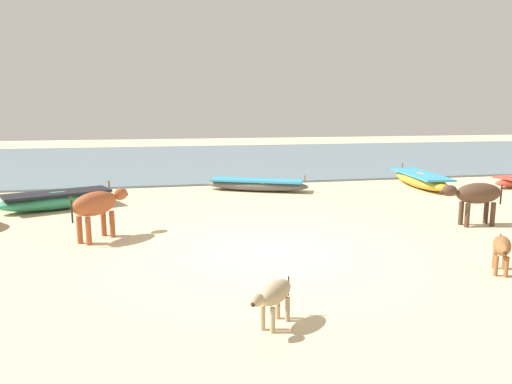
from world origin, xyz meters
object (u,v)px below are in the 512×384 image
Objects in this scene: calf_near_dun at (274,295)px; cow_second_adult_dark at (476,195)px; fishing_boat_4 at (420,179)px; fishing_boat_0 at (58,200)px; fishing_boat_5 at (257,185)px; cow_adult_rust at (97,205)px; calf_far_brown at (502,247)px.

cow_second_adult_dark is at bearing 169.14° from calf_near_dun.
calf_near_dun is (-8.31, -10.12, 0.16)m from fishing_boat_4.
fishing_boat_0 reaches higher than fishing_boat_5.
calf_far_brown is at bearing -78.85° from cow_adult_rust.
cow_second_adult_dark is at bearing -54.89° from cow_adult_rust.
fishing_boat_0 is at bearing -109.06° from calf_near_dun.
fishing_boat_4 is 6.27m from fishing_boat_5.
cow_adult_rust is (-11.08, -5.14, 0.50)m from fishing_boat_4.
fishing_boat_4 is at bearing -16.51° from fishing_boat_0.
calf_near_dun is 0.47× the size of cow_second_adult_dark.
fishing_boat_5 is at bearing -1.91° from cow_adult_rust.
calf_near_dun is (2.77, -4.98, -0.34)m from cow_adult_rust.
calf_far_brown is at bearing -63.75° from fishing_boat_0.
calf_near_dun is at bearing -86.61° from fishing_boat_0.
fishing_boat_0 is 4.35× the size of calf_near_dun.
calf_far_brown reaches higher than fishing_boat_5.
cow_second_adult_dark is (4.24, -6.18, 0.55)m from fishing_boat_5.
cow_adult_rust is at bearing -106.33° from calf_near_dun.
fishing_boat_0 is 12.70m from fishing_boat_4.
fishing_boat_4 reaches higher than fishing_boat_5.
fishing_boat_0 is 4.05m from cow_adult_rust.
fishing_boat_5 is 4.74× the size of calf_near_dun.
calf_near_dun is at bearing -76.12° from fishing_boat_5.
calf_far_brown is (-3.89, -8.96, 0.19)m from fishing_boat_4.
fishing_boat_0 is 0.92× the size of fishing_boat_5.
fishing_boat_0 is 11.47m from cow_second_adult_dark.
cow_adult_rust is at bearing -1.22° from cow_second_adult_dark.
fishing_boat_4 is at bearing -167.77° from calf_far_brown.
fishing_boat_0 is 0.83× the size of fishing_boat_4.
cow_second_adult_dark reaches higher than fishing_boat_5.
calf_far_brown is at bearing 164.87° from fishing_boat_4.
fishing_boat_5 is at bearing -130.12° from calf_far_brown.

